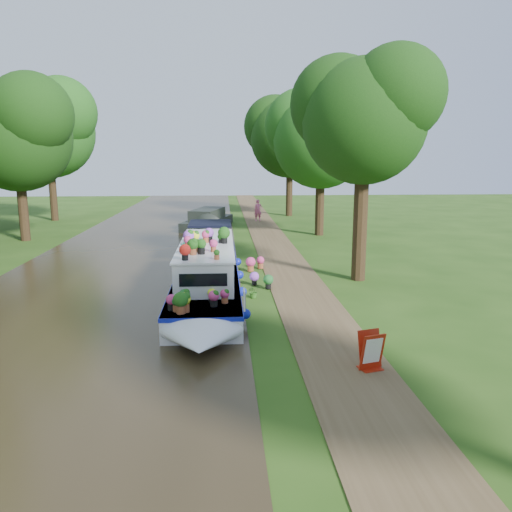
# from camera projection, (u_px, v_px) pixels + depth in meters

# --- Properties ---
(ground) EXTENTS (100.00, 100.00, 0.00)m
(ground) POSITION_uv_depth(u_px,v_px,m) (272.00, 302.00, 17.11)
(ground) COLOR #234411
(ground) RESTS_ON ground
(canal_water) EXTENTS (10.00, 100.00, 0.02)m
(canal_water) POSITION_uv_depth(u_px,v_px,m) (94.00, 305.00, 16.72)
(canal_water) COLOR black
(canal_water) RESTS_ON ground
(towpath) EXTENTS (2.20, 100.00, 0.03)m
(towpath) POSITION_uv_depth(u_px,v_px,m) (307.00, 301.00, 17.19)
(towpath) COLOR brown
(towpath) RESTS_ON ground
(plant_boat) EXTENTS (2.29, 13.52, 2.29)m
(plant_boat) POSITION_uv_depth(u_px,v_px,m) (207.00, 271.00, 18.04)
(plant_boat) COLOR silver
(plant_boat) RESTS_ON canal_water
(tree_near_overhang) EXTENTS (5.52, 5.28, 8.99)m
(tree_near_overhang) POSITION_uv_depth(u_px,v_px,m) (364.00, 112.00, 19.09)
(tree_near_overhang) COLOR black
(tree_near_overhang) RESTS_ON ground
(tree_near_mid) EXTENTS (6.90, 6.60, 9.40)m
(tree_near_mid) POSITION_uv_depth(u_px,v_px,m) (321.00, 132.00, 30.93)
(tree_near_mid) COLOR black
(tree_near_mid) RESTS_ON ground
(tree_near_far) EXTENTS (7.59, 7.26, 10.30)m
(tree_near_far) POSITION_uv_depth(u_px,v_px,m) (290.00, 131.00, 41.55)
(tree_near_far) COLOR black
(tree_near_far) RESTS_ON ground
(tree_far_c) EXTENTS (7.13, 6.82, 9.59)m
(tree_far_c) POSITION_uv_depth(u_px,v_px,m) (16.00, 129.00, 28.77)
(tree_far_c) COLOR black
(tree_far_c) RESTS_ON ground
(tree_far_d) EXTENTS (8.05, 7.70, 10.85)m
(tree_far_d) POSITION_uv_depth(u_px,v_px,m) (48.00, 125.00, 38.30)
(tree_far_d) COLOR black
(tree_far_d) RESTS_ON ground
(second_boat) EXTENTS (3.68, 7.47, 1.37)m
(second_boat) POSITION_uv_depth(u_px,v_px,m) (207.00, 221.00, 35.00)
(second_boat) COLOR black
(second_boat) RESTS_ON canal_water
(sandwich_board) EXTENTS (0.60, 0.59, 0.90)m
(sandwich_board) POSITION_uv_depth(u_px,v_px,m) (371.00, 352.00, 11.56)
(sandwich_board) COLOR #A71E0B
(sandwich_board) RESTS_ON towpath
(pedestrian_pink) EXTENTS (0.64, 0.45, 1.67)m
(pedestrian_pink) POSITION_uv_depth(u_px,v_px,m) (258.00, 210.00, 38.86)
(pedestrian_pink) COLOR #CC546C
(pedestrian_pink) RESTS_ON towpath
(verge_plant) EXTENTS (0.53, 0.50, 0.48)m
(verge_plant) POSITION_uv_depth(u_px,v_px,m) (254.00, 291.00, 17.61)
(verge_plant) COLOR #31641E
(verge_plant) RESTS_ON ground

